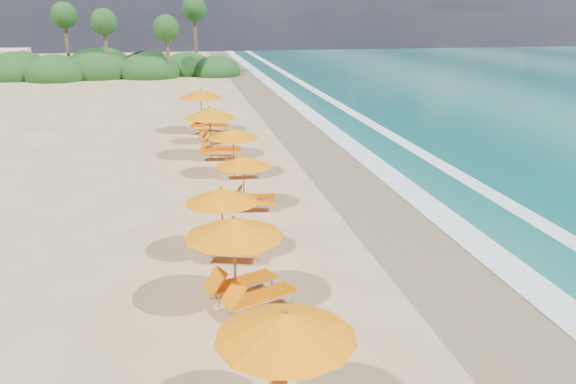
{
  "coord_description": "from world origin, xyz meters",
  "views": [
    {
      "loc": [
        -3.47,
        -17.99,
        7.07
      ],
      "look_at": [
        0.0,
        0.0,
        1.2
      ],
      "focal_mm": 36.31,
      "sensor_mm": 36.0,
      "label": 1
    }
  ],
  "objects": [
    {
      "name": "station_4",
      "position": [
        -2.19,
        -2.12,
        1.21
      ],
      "size": [
        2.72,
        2.65,
        2.16
      ],
      "rotation": [
        0.0,
        0.0,
        -0.3
      ],
      "color": "olive",
      "rests_on": "ground"
    },
    {
      "name": "surf_foam",
      "position": [
        6.7,
        0.0,
        0.03
      ],
      "size": [
        4.0,
        160.0,
        0.01
      ],
      "color": "white",
      "rests_on": "ground"
    },
    {
      "name": "wet_sand",
      "position": [
        4.0,
        0.0,
        0.01
      ],
      "size": [
        4.0,
        160.0,
        0.01
      ],
      "primitive_type": "cube",
      "color": "olive",
      "rests_on": "ground"
    },
    {
      "name": "station_5",
      "position": [
        -1.07,
        2.08,
        1.13
      ],
      "size": [
        2.39,
        2.28,
        2.02
      ],
      "rotation": [
        0.0,
        0.0,
        -0.16
      ],
      "color": "olive",
      "rests_on": "ground"
    },
    {
      "name": "station_7",
      "position": [
        -1.71,
        9.72,
        1.42
      ],
      "size": [
        2.95,
        2.78,
        2.54
      ],
      "rotation": [
        0.0,
        0.0,
        -0.12
      ],
      "color": "olive",
      "rests_on": "ground"
    },
    {
      "name": "station_2",
      "position": [
        -1.76,
        -9.87,
        1.36
      ],
      "size": [
        3.17,
        3.16,
        2.42
      ],
      "rotation": [
        0.0,
        0.0,
        -0.43
      ],
      "color": "olive",
      "rests_on": "ground"
    },
    {
      "name": "ground",
      "position": [
        0.0,
        0.0,
        0.0
      ],
      "size": [
        160.0,
        160.0,
        0.0
      ],
      "primitive_type": "plane",
      "color": "tan",
      "rests_on": "ground"
    },
    {
      "name": "station_3",
      "position": [
        -2.13,
        -5.12,
        1.35
      ],
      "size": [
        3.13,
        3.09,
        2.4
      ],
      "rotation": [
        0.0,
        0.0,
        0.4
      ],
      "color": "olive",
      "rests_on": "ground"
    },
    {
      "name": "station_9",
      "position": [
        -1.86,
        15.82,
        1.46
      ],
      "size": [
        3.31,
        3.23,
        2.6
      ],
      "rotation": [
        0.0,
        0.0,
        -0.32
      ],
      "color": "olive",
      "rests_on": "ground"
    },
    {
      "name": "treeline",
      "position": [
        -9.94,
        45.51,
        1.0
      ],
      "size": [
        25.8,
        8.8,
        9.74
      ],
      "color": "#163D14",
      "rests_on": "ground"
    },
    {
      "name": "station_8",
      "position": [
        -1.63,
        13.01,
        1.12
      ],
      "size": [
        2.59,
        2.56,
        2.0
      ],
      "rotation": [
        0.0,
        0.0,
        0.38
      ],
      "color": "olive",
      "rests_on": "ground"
    },
    {
      "name": "station_6",
      "position": [
        -0.99,
        6.34,
        1.22
      ],
      "size": [
        2.38,
        2.2,
        2.18
      ],
      "rotation": [
        0.0,
        0.0,
        -0.03
      ],
      "color": "olive",
      "rests_on": "ground"
    }
  ]
}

